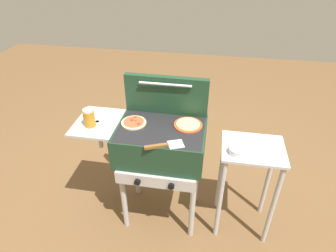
# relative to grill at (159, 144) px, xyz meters

# --- Properties ---
(ground_plane) EXTENTS (8.00, 8.00, 0.00)m
(ground_plane) POSITION_rel_grill_xyz_m (0.01, 0.00, -0.76)
(ground_plane) COLOR brown
(grill) EXTENTS (0.96, 0.53, 0.90)m
(grill) POSITION_rel_grill_xyz_m (0.00, 0.00, 0.00)
(grill) COLOR #193823
(grill) RESTS_ON ground_plane
(grill_lid_open) EXTENTS (0.63, 0.08, 0.30)m
(grill_lid_open) POSITION_rel_grill_xyz_m (0.01, 0.22, 0.30)
(grill_lid_open) COLOR #193823
(grill_lid_open) RESTS_ON grill
(pizza_cheese) EXTENTS (0.21, 0.21, 0.03)m
(pizza_cheese) POSITION_rel_grill_xyz_m (0.20, 0.06, 0.15)
(pizza_cheese) COLOR #C64723
(pizza_cheese) RESTS_ON grill
(pizza_pepperoni) EXTENTS (0.18, 0.18, 0.03)m
(pizza_pepperoni) POSITION_rel_grill_xyz_m (-0.19, 0.03, 0.15)
(pizza_pepperoni) COLOR beige
(pizza_pepperoni) RESTS_ON grill
(sauce_jar) EXTENTS (0.08, 0.08, 0.13)m
(sauce_jar) POSITION_rel_grill_xyz_m (-0.50, -0.06, 0.21)
(sauce_jar) COLOR #B77A1E
(sauce_jar) RESTS_ON grill
(spatula) EXTENTS (0.26, 0.15, 0.02)m
(spatula) POSITION_rel_grill_xyz_m (0.08, -0.20, 0.15)
(spatula) COLOR #B7BABF
(spatula) RESTS_ON grill
(prep_table) EXTENTS (0.44, 0.36, 0.81)m
(prep_table) POSITION_rel_grill_xyz_m (0.67, 0.00, -0.19)
(prep_table) COLOR #B2B2B7
(prep_table) RESTS_ON ground_plane
(topping_bowl_near) EXTENTS (0.12, 0.12, 0.04)m
(topping_bowl_near) POSITION_rel_grill_xyz_m (0.56, -0.08, 0.07)
(topping_bowl_near) COLOR silver
(topping_bowl_near) RESTS_ON prep_table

